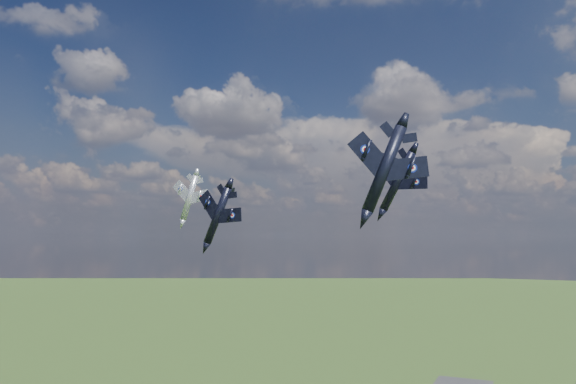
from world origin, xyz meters
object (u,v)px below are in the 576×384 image
at_px(jet_right_navy, 384,169).
at_px(jet_high_navy, 398,181).
at_px(jet_lead_navy, 218,215).
at_px(jet_left_silver, 189,198).

relative_size(jet_right_navy, jet_high_navy, 0.97).
bearing_deg(jet_high_navy, jet_lead_navy, -129.55).
relative_size(jet_lead_navy, jet_right_navy, 0.85).
relative_size(jet_lead_navy, jet_left_silver, 0.99).
height_order(jet_lead_navy, jet_right_navy, jet_right_navy).
relative_size(jet_lead_navy, jet_high_navy, 0.82).
distance_m(jet_right_navy, jet_high_navy, 32.69).
bearing_deg(jet_left_silver, jet_right_navy, -33.40).
bearing_deg(jet_lead_navy, jet_right_navy, -12.84).
bearing_deg(jet_left_silver, jet_high_navy, 1.67).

